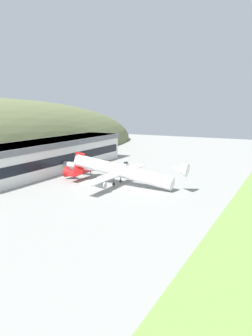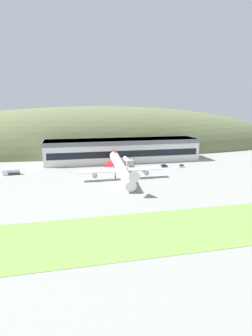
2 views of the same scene
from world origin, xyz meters
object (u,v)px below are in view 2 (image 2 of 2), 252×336
(jetway_0, at_px, (128,161))
(fuel_truck, at_px, (11,172))
(service_car_1, at_px, (181,166))
(traffic_cone_0, at_px, (177,169))
(cargo_airplane, at_px, (121,169))
(service_car_0, at_px, (164,166))
(terminal_building, at_px, (122,149))

(jetway_0, height_order, fuel_truck, jetway_0)
(jetway_0, xyz_separation_m, service_car_1, (29.63, -5.92, -3.33))
(jetway_0, distance_m, traffic_cone_0, 27.76)
(cargo_airplane, relative_size, service_car_0, 12.66)
(jetway_0, height_order, traffic_cone_0, jetway_0)
(fuel_truck, relative_size, traffic_cone_0, 14.08)
(service_car_0, height_order, traffic_cone_0, service_car_0)
(cargo_airplane, height_order, service_car_0, cargo_airplane)
(terminal_building, relative_size, jetway_0, 6.12)
(cargo_airplane, height_order, traffic_cone_0, cargo_airplane)
(cargo_airplane, bearing_deg, service_car_1, 24.46)
(cargo_airplane, relative_size, fuel_truck, 6.22)
(service_car_1, bearing_deg, traffic_cone_0, -139.69)
(jetway_0, relative_size, service_car_0, 3.87)
(jetway_0, height_order, cargo_airplane, cargo_airplane)
(cargo_airplane, bearing_deg, fuel_truck, 158.71)
(traffic_cone_0, bearing_deg, cargo_airplane, -157.54)
(service_car_1, bearing_deg, cargo_airplane, -155.54)
(cargo_airplane, height_order, fuel_truck, cargo_airplane)
(terminal_building, xyz_separation_m, service_car_0, (19.66, -21.07, -7.16))
(terminal_building, distance_m, service_car_1, 38.19)
(jetway_0, bearing_deg, fuel_truck, -177.27)
(traffic_cone_0, bearing_deg, service_car_1, 40.31)
(terminal_building, distance_m, traffic_cone_0, 37.74)
(terminal_building, height_order, traffic_cone_0, terminal_building)
(jetway_0, xyz_separation_m, fuel_truck, (-60.52, -2.88, -2.49))
(cargo_airplane, xyz_separation_m, service_car_1, (38.00, 17.29, -4.64))
(service_car_0, bearing_deg, traffic_cone_0, -46.91)
(terminal_building, relative_size, cargo_airplane, 1.87)
(jetway_0, bearing_deg, service_car_1, -11.30)
(jetway_0, xyz_separation_m, traffic_cone_0, (26.00, -9.00, -3.71))
(service_car_0, bearing_deg, service_car_1, -17.40)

